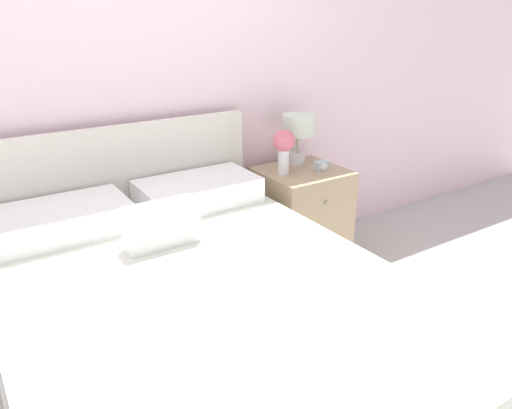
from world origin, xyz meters
TOP-DOWN VIEW (x-y plane):
  - ground_plane at (0.00, 0.00)m, footprint 12.00×12.00m
  - wall_back at (0.00, 0.07)m, footprint 8.00×0.06m
  - bed at (0.00, -0.95)m, footprint 1.53×2.03m
  - nightstand at (1.07, -0.25)m, footprint 0.50×0.49m
  - table_lamp at (1.11, -0.14)m, footprint 0.20×0.20m
  - flower_vase at (0.92, -0.25)m, footprint 0.13×0.13m
  - alarm_clock at (1.16, -0.31)m, footprint 0.08×0.05m

SIDE VIEW (x-z plane):
  - ground_plane at x=0.00m, z-range 0.00..0.00m
  - bed at x=0.00m, z-range -0.19..0.78m
  - nightstand at x=1.07m, z-range 0.00..0.62m
  - alarm_clock at x=1.16m, z-range 0.62..0.67m
  - flower_vase at x=0.92m, z-range 0.66..0.93m
  - table_lamp at x=1.11m, z-range 0.68..1.00m
  - wall_back at x=0.00m, z-range 0.00..2.60m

